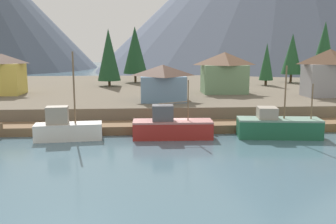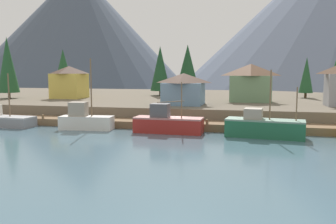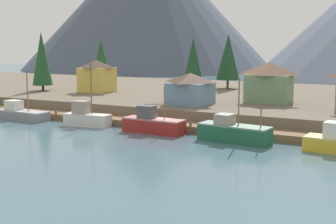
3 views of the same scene
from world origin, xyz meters
name	(u,v)px [view 1 (image 1 of 3)]	position (x,y,z in m)	size (l,w,h in m)	color
ground_plane	(167,111)	(0.00, 20.00, -0.50)	(400.00, 400.00, 1.00)	#476675
dock	(176,127)	(0.00, 1.99, 0.50)	(80.00, 4.00, 1.60)	brown
shoreline_bank	(163,92)	(0.00, 32.00, 1.25)	(400.00, 56.00, 2.50)	#665B4C
fishing_boat_white	(67,128)	(-12.39, -1.65, 1.30)	(7.37, 3.01, 9.58)	silver
fishing_boat_red	(171,127)	(-0.90, -1.62, 1.24)	(8.85, 2.97, 6.50)	maroon
fishing_boat_green	(278,126)	(11.03, -2.15, 1.25)	(9.39, 4.01, 8.05)	#1E5B3D
house_blue	(163,82)	(-1.14, 11.08, 5.10)	(6.59, 6.61, 5.10)	#6689A8
house_yellow	(2,74)	(-26.46, 19.96, 5.82)	(6.40, 5.82, 6.52)	gold
house_grey	(329,72)	(24.59, 13.77, 6.21)	(7.55, 4.48, 7.27)	gray
house_green	(224,72)	(9.48, 19.13, 5.95)	(7.51, 5.21, 6.75)	#6B8E66
conifer_mid_right	(324,50)	(34.60, 36.30, 9.47)	(5.47, 5.47, 12.94)	#4C3823
conifer_back_left	(267,62)	(20.62, 31.41, 7.18)	(2.81, 2.81, 8.35)	#4C3823
conifer_back_right	(135,50)	(-5.49, 39.77, 9.44)	(5.14, 5.14, 11.95)	#4C3823
conifer_centre	(292,54)	(28.00, 37.07, 8.61)	(4.36, 4.36, 10.41)	#4C3823
conifer_far_left	(109,55)	(-10.47, 32.23, 8.60)	(4.48, 4.48, 11.11)	#4C3823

